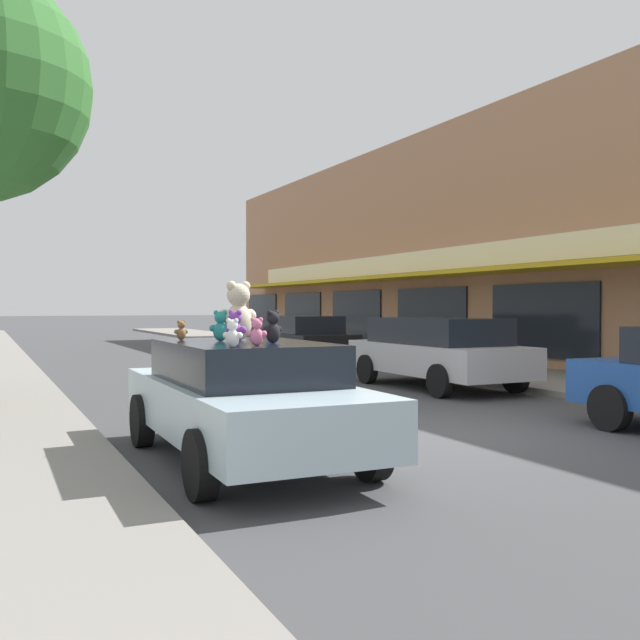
% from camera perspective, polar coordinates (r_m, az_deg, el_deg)
% --- Properties ---
extents(ground_plane, '(260.00, 260.00, 0.00)m').
position_cam_1_polar(ground_plane, '(10.19, 9.44, -8.97)').
color(ground_plane, '#424244').
extents(storefront_row, '(12.75, 36.91, 7.77)m').
position_cam_1_polar(storefront_row, '(27.79, 18.45, 5.39)').
color(storefront_row, tan).
rests_on(storefront_row, ground_plane).
extents(plush_art_car, '(2.01, 4.49, 1.37)m').
position_cam_1_polar(plush_art_car, '(8.22, -6.10, -6.13)').
color(plush_art_car, '#ADC6D1').
rests_on(plush_art_car, ground_plane).
extents(teddy_bear_giant, '(0.54, 0.36, 0.71)m').
position_cam_1_polar(teddy_bear_giant, '(8.53, -6.56, 0.65)').
color(teddy_bear_giant, beige).
rests_on(teddy_bear_giant, plush_art_car).
extents(teddy_bear_pink, '(0.22, 0.16, 0.29)m').
position_cam_1_polar(teddy_bear_pink, '(7.38, -5.09, -0.96)').
color(teddy_bear_pink, pink).
rests_on(teddy_bear_pink, plush_art_car).
extents(teddy_bear_brown, '(0.18, 0.12, 0.24)m').
position_cam_1_polar(teddy_bear_brown, '(8.73, -11.04, -0.82)').
color(teddy_bear_brown, olive).
rests_on(teddy_bear_brown, plush_art_car).
extents(teddy_bear_teal, '(0.27, 0.20, 0.36)m').
position_cam_1_polar(teddy_bear_teal, '(8.39, -7.97, -0.50)').
color(teddy_bear_teal, teal).
rests_on(teddy_bear_teal, plush_art_car).
extents(teddy_bear_blue, '(0.22, 0.13, 0.30)m').
position_cam_1_polar(teddy_bear_blue, '(9.13, -3.84, -0.55)').
color(teddy_bear_blue, blue).
rests_on(teddy_bear_blue, plush_art_car).
extents(teddy_bear_purple, '(0.23, 0.27, 0.37)m').
position_cam_1_polar(teddy_bear_purple, '(7.70, -6.78, -0.61)').
color(teddy_bear_purple, purple).
rests_on(teddy_bear_purple, plush_art_car).
extents(teddy_bear_black, '(0.28, 0.20, 0.37)m').
position_cam_1_polar(teddy_bear_black, '(7.87, -3.80, -0.58)').
color(teddy_bear_black, black).
rests_on(teddy_bear_black, plush_art_car).
extents(teddy_bear_white, '(0.20, 0.19, 0.29)m').
position_cam_1_polar(teddy_bear_white, '(7.06, -7.02, -1.08)').
color(teddy_bear_white, white).
rests_on(teddy_bear_white, plush_art_car).
extents(parked_car_far_center, '(2.07, 4.64, 1.53)m').
position_cam_1_polar(parked_car_far_center, '(15.70, 9.35, -2.35)').
color(parked_car_far_center, '#B7B7BC').
rests_on(parked_car_far_center, ground_plane).
extents(parked_car_far_right, '(2.02, 4.43, 1.48)m').
position_cam_1_polar(parked_car_far_right, '(22.04, -1.49, -1.42)').
color(parked_car_far_right, black).
rests_on(parked_car_far_right, ground_plane).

